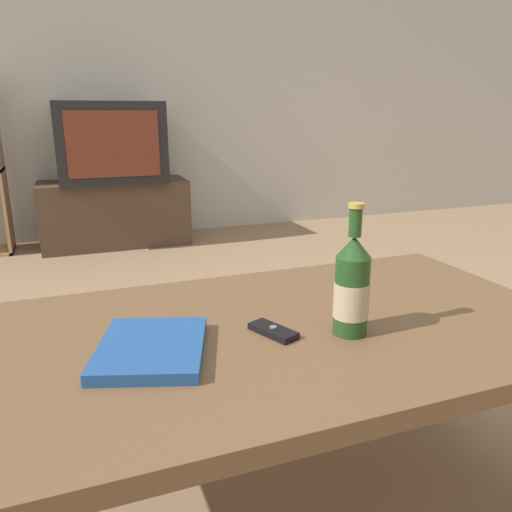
{
  "coord_description": "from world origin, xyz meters",
  "views": [
    {
      "loc": [
        -0.4,
        -0.93,
        0.93
      ],
      "look_at": [
        0.03,
        0.21,
        0.58
      ],
      "focal_mm": 35.0,
      "sensor_mm": 36.0,
      "label": 1
    }
  ],
  "objects_px": {
    "beer_bottle": "(352,288)",
    "tv_stand": "(115,213)",
    "table_book": "(152,348)",
    "cell_phone": "(273,331)",
    "television": "(110,142)"
  },
  "relations": [
    {
      "from": "beer_bottle",
      "to": "table_book",
      "type": "height_order",
      "value": "beer_bottle"
    },
    {
      "from": "tv_stand",
      "to": "cell_phone",
      "type": "relative_size",
      "value": 8.47
    },
    {
      "from": "tv_stand",
      "to": "beer_bottle",
      "type": "bearing_deg",
      "value": -85.37
    },
    {
      "from": "table_book",
      "to": "tv_stand",
      "type": "bearing_deg",
      "value": 104.5
    },
    {
      "from": "beer_bottle",
      "to": "tv_stand",
      "type": "bearing_deg",
      "value": 94.63
    },
    {
      "from": "cell_phone",
      "to": "table_book",
      "type": "height_order",
      "value": "table_book"
    },
    {
      "from": "tv_stand",
      "to": "beer_bottle",
      "type": "relative_size",
      "value": 3.63
    },
    {
      "from": "beer_bottle",
      "to": "cell_phone",
      "type": "xyz_separation_m",
      "value": [
        -0.15,
        0.05,
        -0.1
      ]
    },
    {
      "from": "television",
      "to": "table_book",
      "type": "relative_size",
      "value": 2.4
    },
    {
      "from": "beer_bottle",
      "to": "cell_phone",
      "type": "relative_size",
      "value": 2.33
    },
    {
      "from": "table_book",
      "to": "television",
      "type": "bearing_deg",
      "value": 104.49
    },
    {
      "from": "television",
      "to": "cell_phone",
      "type": "bearing_deg",
      "value": -88.45
    },
    {
      "from": "cell_phone",
      "to": "table_book",
      "type": "relative_size",
      "value": 0.41
    },
    {
      "from": "tv_stand",
      "to": "television",
      "type": "height_order",
      "value": "television"
    },
    {
      "from": "tv_stand",
      "to": "cell_phone",
      "type": "xyz_separation_m",
      "value": [
        0.07,
        -2.77,
        0.25
      ]
    }
  ]
}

